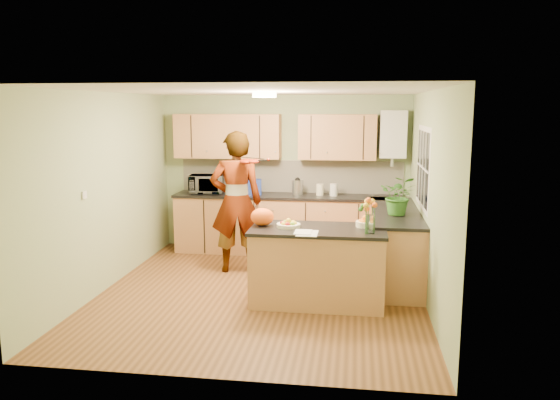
# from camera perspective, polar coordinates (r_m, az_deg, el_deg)

# --- Properties ---
(floor) EXTENTS (4.50, 4.50, 0.00)m
(floor) POSITION_cam_1_polar(r_m,az_deg,el_deg) (6.99, -1.96, -9.62)
(floor) COLOR #573418
(floor) RESTS_ON ground
(ceiling) EXTENTS (4.00, 4.50, 0.02)m
(ceiling) POSITION_cam_1_polar(r_m,az_deg,el_deg) (6.60, -2.08, 11.33)
(ceiling) COLOR white
(ceiling) RESTS_ON wall_back
(wall_back) EXTENTS (4.00, 0.02, 2.50)m
(wall_back) POSITION_cam_1_polar(r_m,az_deg,el_deg) (8.88, 0.50, 2.83)
(wall_back) COLOR #94AC7B
(wall_back) RESTS_ON floor
(wall_front) EXTENTS (4.00, 0.02, 2.50)m
(wall_front) POSITION_cam_1_polar(r_m,az_deg,el_deg) (4.52, -6.96, -3.93)
(wall_front) COLOR #94AC7B
(wall_front) RESTS_ON floor
(wall_left) EXTENTS (0.02, 4.50, 2.50)m
(wall_left) POSITION_cam_1_polar(r_m,az_deg,el_deg) (7.30, -17.68, 0.87)
(wall_left) COLOR #94AC7B
(wall_left) RESTS_ON floor
(wall_right) EXTENTS (0.02, 4.50, 2.50)m
(wall_right) POSITION_cam_1_polar(r_m,az_deg,el_deg) (6.64, 15.25, 0.15)
(wall_right) COLOR #94AC7B
(wall_right) RESTS_ON floor
(back_counter) EXTENTS (3.64, 0.62, 0.94)m
(back_counter) POSITION_cam_1_polar(r_m,az_deg,el_deg) (8.71, 0.88, -2.51)
(back_counter) COLOR #B07146
(back_counter) RESTS_ON floor
(right_counter) EXTENTS (0.62, 2.24, 0.94)m
(right_counter) POSITION_cam_1_polar(r_m,az_deg,el_deg) (7.59, 11.94, -4.55)
(right_counter) COLOR #B07146
(right_counter) RESTS_ON floor
(splashback) EXTENTS (3.60, 0.02, 0.52)m
(splashback) POSITION_cam_1_polar(r_m,az_deg,el_deg) (8.86, 1.12, 2.49)
(splashback) COLOR silver
(splashback) RESTS_ON back_counter
(upper_cabinets) EXTENTS (3.20, 0.34, 0.70)m
(upper_cabinets) POSITION_cam_1_polar(r_m,az_deg,el_deg) (8.69, -0.80, 6.65)
(upper_cabinets) COLOR #B07146
(upper_cabinets) RESTS_ON wall_back
(boiler) EXTENTS (0.40, 0.30, 0.86)m
(boiler) POSITION_cam_1_polar(r_m,az_deg,el_deg) (8.61, 11.72, 6.73)
(boiler) COLOR silver
(boiler) RESTS_ON wall_back
(window_right) EXTENTS (0.01, 1.30, 1.05)m
(window_right) POSITION_cam_1_polar(r_m,az_deg,el_deg) (7.19, 14.71, 3.30)
(window_right) COLOR silver
(window_right) RESTS_ON wall_right
(light_switch) EXTENTS (0.02, 0.09, 0.09)m
(light_switch) POSITION_cam_1_polar(r_m,az_deg,el_deg) (6.75, -19.77, 0.51)
(light_switch) COLOR silver
(light_switch) RESTS_ON wall_left
(ceiling_lamp) EXTENTS (0.30, 0.30, 0.07)m
(ceiling_lamp) POSITION_cam_1_polar(r_m,az_deg,el_deg) (6.89, -1.64, 10.94)
(ceiling_lamp) COLOR #FFEABF
(ceiling_lamp) RESTS_ON ceiling
(peninsula_island) EXTENTS (1.59, 0.81, 0.91)m
(peninsula_island) POSITION_cam_1_polar(r_m,az_deg,el_deg) (6.53, 3.95, -6.82)
(peninsula_island) COLOR #B07146
(peninsula_island) RESTS_ON floor
(fruit_dish) EXTENTS (0.28, 0.28, 0.10)m
(fruit_dish) POSITION_cam_1_polar(r_m,az_deg,el_deg) (6.44, 0.89, -2.50)
(fruit_dish) COLOR beige
(fruit_dish) RESTS_ON peninsula_island
(orange_bowl) EXTENTS (0.23, 0.23, 0.13)m
(orange_bowl) POSITION_cam_1_polar(r_m,az_deg,el_deg) (6.54, 8.91, -2.30)
(orange_bowl) COLOR beige
(orange_bowl) RESTS_ON peninsula_island
(flower_vase) EXTENTS (0.25, 0.25, 0.46)m
(flower_vase) POSITION_cam_1_polar(r_m,az_deg,el_deg) (6.17, 9.48, -0.67)
(flower_vase) COLOR silver
(flower_vase) RESTS_ON peninsula_island
(orange_bag) EXTENTS (0.31, 0.28, 0.21)m
(orange_bag) POSITION_cam_1_polar(r_m,az_deg,el_deg) (6.52, -1.87, -1.77)
(orange_bag) COLOR #FF5B15
(orange_bag) RESTS_ON peninsula_island
(papers) EXTENTS (0.23, 0.32, 0.01)m
(papers) POSITION_cam_1_polar(r_m,az_deg,el_deg) (6.13, 2.87, -3.47)
(papers) COLOR white
(papers) RESTS_ON peninsula_island
(violinist) EXTENTS (0.82, 0.64, 1.99)m
(violinist) POSITION_cam_1_polar(r_m,az_deg,el_deg) (7.67, -4.58, -0.22)
(violinist) COLOR #D9A284
(violinist) RESTS_ON floor
(violin) EXTENTS (0.59, 0.51, 0.15)m
(violin) POSITION_cam_1_polar(r_m,az_deg,el_deg) (7.33, -3.49, 4.06)
(violin) COLOR #4B1104
(violin) RESTS_ON violinist
(microwave) EXTENTS (0.56, 0.41, 0.29)m
(microwave) POSITION_cam_1_polar(r_m,az_deg,el_deg) (8.86, -7.68, 1.66)
(microwave) COLOR silver
(microwave) RESTS_ON back_counter
(blue_box) EXTENTS (0.33, 0.26, 0.24)m
(blue_box) POSITION_cam_1_polar(r_m,az_deg,el_deg) (8.67, -2.94, 1.37)
(blue_box) COLOR navy
(blue_box) RESTS_ON back_counter
(kettle) EXTENTS (0.17, 0.17, 0.32)m
(kettle) POSITION_cam_1_polar(r_m,az_deg,el_deg) (8.61, 1.83, 1.40)
(kettle) COLOR #BABABF
(kettle) RESTS_ON back_counter
(jar_cream) EXTENTS (0.14, 0.14, 0.18)m
(jar_cream) POSITION_cam_1_polar(r_m,az_deg,el_deg) (8.59, 4.19, 1.09)
(jar_cream) COLOR beige
(jar_cream) RESTS_ON back_counter
(jar_white) EXTENTS (0.15, 0.15, 0.19)m
(jar_white) POSITION_cam_1_polar(r_m,az_deg,el_deg) (8.56, 5.63, 1.07)
(jar_white) COLOR silver
(jar_white) RESTS_ON back_counter
(potted_plant) EXTENTS (0.51, 0.46, 0.51)m
(potted_plant) POSITION_cam_1_polar(r_m,az_deg,el_deg) (7.14, 12.32, 0.47)
(potted_plant) COLOR #316B23
(potted_plant) RESTS_ON right_counter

